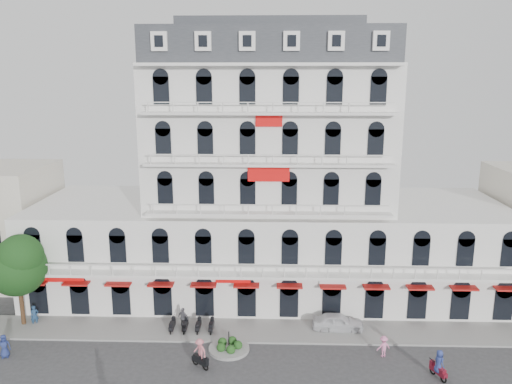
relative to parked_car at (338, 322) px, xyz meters
name	(u,v)px	position (x,y,z in m)	size (l,w,h in m)	color
sidewalk	(268,331)	(-5.91, -0.50, -0.65)	(53.00, 4.00, 0.16)	gray
main_building	(269,192)	(-5.91, 8.50, 9.23)	(45.00, 15.00, 25.80)	silver
traffic_island	(229,347)	(-8.91, -3.50, -0.47)	(3.20, 3.20, 1.60)	gray
parked_scooter_row	(192,332)	(-12.26, -0.70, -0.73)	(4.40, 1.80, 1.10)	black
tree_west_inner	(18,263)	(-26.86, -0.02, 4.95)	(4.76, 4.76, 8.25)	#382314
parked_car	(338,322)	(0.00, 0.00, 0.00)	(1.73, 4.29, 1.46)	silver
rider_east	(439,364)	(6.22, -6.77, 0.36)	(0.92, 1.61, 2.18)	maroon
rider_center	(200,352)	(-10.82, -5.95, 0.50)	(1.39, 1.29, 2.32)	black
pedestrian_left	(4,346)	(-25.91, -4.99, 0.19)	(0.90, 0.58, 1.84)	navy
pedestrian_mid	(183,318)	(-13.09, 0.00, 0.18)	(1.06, 0.44, 1.81)	slate
pedestrian_right	(383,346)	(2.95, -4.02, 0.10)	(1.08, 0.62, 1.67)	pink
pedestrian_far	(35,316)	(-25.91, 0.00, 0.18)	(0.66, 0.43, 1.82)	navy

